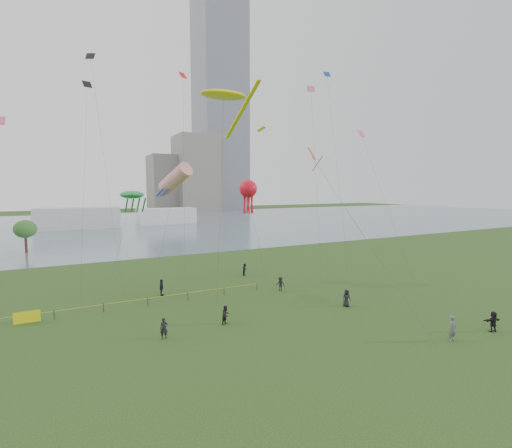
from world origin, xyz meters
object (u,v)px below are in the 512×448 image
kite_flyer (453,328)px  kite_stingray (224,96)px  kite_octopus (248,190)px  fence (78,310)px

kite_flyer → kite_stingray: 29.29m
kite_stingray → kite_octopus: 10.94m
kite_flyer → kite_stingray: (-10.13, 19.07, 19.79)m
kite_flyer → fence: bearing=138.1°
fence → kite_octopus: kite_octopus is taller
kite_stingray → kite_octopus: size_ratio=1.72×
kite_stingray → kite_octopus: (4.32, 3.17, -9.54)m
fence → kite_octopus: (18.59, 3.08, 10.67)m
kite_flyer → kite_stingray: size_ratio=0.09×
fence → kite_flyer: size_ratio=12.26×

